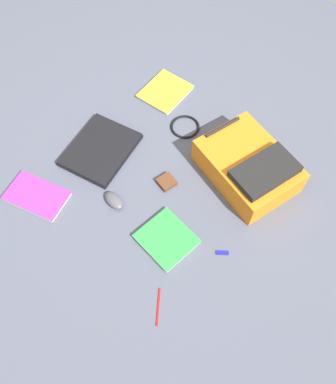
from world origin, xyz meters
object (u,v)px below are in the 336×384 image
object	(u,v)px
computer_mouse	(114,200)
backpack	(249,166)
laptop	(101,149)
earbud_pouch	(166,182)
cable_coil	(185,127)
pen_black	(158,307)
book_red	(167,239)
book_manual	(165,92)
usb_stick	(222,253)
book_comic	(37,196)

from	to	relation	value
computer_mouse	backpack	bearing A→B (deg)	-26.55
laptop	earbud_pouch	bearing A→B (deg)	-79.14
computer_mouse	cable_coil	distance (m)	0.54
computer_mouse	cable_coil	xyz separation A→B (m)	(0.54, 0.03, -0.01)
cable_coil	pen_black	size ratio (longest dim) A/B	1.00
book_red	cable_coil	distance (m)	0.62
cable_coil	earbud_pouch	bearing A→B (deg)	-155.53
book_manual	usb_stick	size ratio (longest dim) A/B	4.72
laptop	book_red	size ratio (longest dim) A/B	1.60
cable_coil	pen_black	bearing A→B (deg)	-147.51
cable_coil	earbud_pouch	distance (m)	0.34
book_comic	usb_stick	world-z (taller)	book_comic
laptop	usb_stick	bearing A→B (deg)	-92.93
laptop	usb_stick	size ratio (longest dim) A/B	7.26
laptop	pen_black	world-z (taller)	laptop
laptop	pen_black	bearing A→B (deg)	-118.63
computer_mouse	earbud_pouch	distance (m)	0.26
pen_black	cable_coil	bearing A→B (deg)	32.49
earbud_pouch	computer_mouse	bearing A→B (deg)	153.60
book_red	usb_stick	world-z (taller)	book_red
computer_mouse	usb_stick	world-z (taller)	computer_mouse
backpack	book_comic	size ratio (longest dim) A/B	1.63
laptop	book_manual	distance (m)	0.49
book_manual	earbud_pouch	world-z (taller)	earbud_pouch
earbud_pouch	backpack	bearing A→B (deg)	-43.01
book_manual	pen_black	xyz separation A→B (m)	(-0.88, -0.72, -0.00)
backpack	computer_mouse	size ratio (longest dim) A/B	4.69
book_manual	earbud_pouch	distance (m)	0.56
pen_black	usb_stick	world-z (taller)	pen_black
earbud_pouch	book_manual	bearing A→B (deg)	41.11
book_comic	earbud_pouch	bearing A→B (deg)	-42.42
backpack	book_comic	xyz separation A→B (m)	(-0.72, 0.66, -0.06)
laptop	cable_coil	size ratio (longest dim) A/B	2.67
computer_mouse	earbud_pouch	bearing A→B (deg)	-16.64
pen_black	earbud_pouch	bearing A→B (deg)	37.27
backpack	laptop	world-z (taller)	backpack
pen_black	book_manual	bearing A→B (deg)	39.17
backpack	computer_mouse	xyz separation A→B (m)	(-0.51, 0.37, -0.06)
book_red	cable_coil	world-z (taller)	book_red
book_comic	earbud_pouch	xyz separation A→B (m)	(0.44, -0.40, 0.00)
backpack	book_manual	world-z (taller)	backpack
book_red	earbud_pouch	xyz separation A→B (m)	(0.22, 0.19, 0.00)
backpack	book_red	world-z (taller)	backpack
pen_black	laptop	bearing A→B (deg)	61.37
book_red	book_manual	bearing A→B (deg)	41.00
book_comic	book_red	xyz separation A→B (m)	(0.22, -0.59, 0.00)
cable_coil	usb_stick	bearing A→B (deg)	-127.50
book_manual	earbud_pouch	size ratio (longest dim) A/B	3.47
backpack	cable_coil	xyz separation A→B (m)	(0.03, 0.40, -0.07)
cable_coil	book_red	bearing A→B (deg)	-148.10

